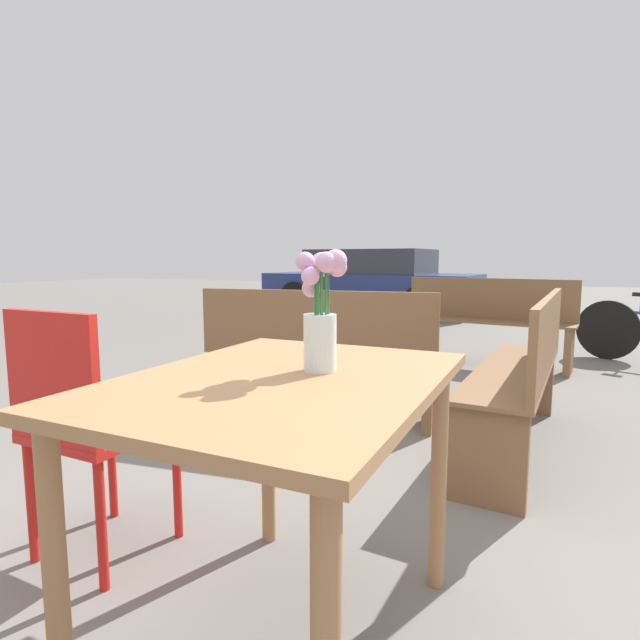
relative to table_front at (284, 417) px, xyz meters
name	(u,v)px	position (x,y,z in m)	size (l,w,h in m)	color
table_front	(284,417)	(0.00, 0.00, 0.00)	(0.79, 1.02, 0.75)	#9E7047
flower_vase	(321,314)	(0.07, 0.09, 0.26)	(0.13, 0.13, 0.32)	silver
cafe_chair	(83,419)	(-0.80, 0.10, -0.13)	(0.43, 0.43, 0.88)	red
bench_near	(528,368)	(0.60, 1.74, -0.18)	(0.54, 1.64, 0.85)	brown
bench_middle	(318,351)	(-0.63, 1.80, -0.18)	(1.54, 0.49, 0.85)	brown
bench_far	(486,318)	(0.25, 4.03, -0.18)	(1.66, 0.62, 0.85)	brown
parked_car	(371,282)	(-2.15, 8.31, -0.06)	(4.23, 2.13, 1.22)	navy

